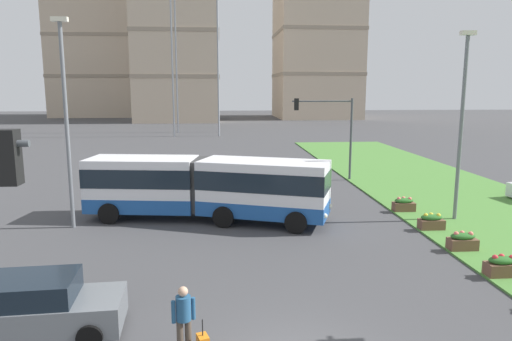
# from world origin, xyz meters

# --- Properties ---
(articulated_bus) EXTENTS (11.93, 5.32, 3.00)m
(articulated_bus) POSITION_xyz_m (-2.37, 12.50, 1.65)
(articulated_bus) COLOR white
(articulated_bus) RESTS_ON ground
(car_grey_wagon) EXTENTS (4.51, 2.25, 1.58)m
(car_grey_wagon) POSITION_xyz_m (-6.54, 1.85, 0.75)
(car_grey_wagon) COLOR slate
(car_grey_wagon) RESTS_ON ground
(car_black_sedan) EXTENTS (4.55, 2.34, 1.58)m
(car_black_sedan) POSITION_xyz_m (-6.04, 23.48, 0.75)
(car_black_sedan) COLOR black
(car_black_sedan) RESTS_ON ground
(pedestrian_crossing) EXTENTS (0.56, 0.36, 1.74)m
(pedestrian_crossing) POSITION_xyz_m (-2.61, 0.62, 1.00)
(pedestrian_crossing) COLOR #4C4238
(pedestrian_crossing) RESTS_ON ground
(flower_planter_1) EXTENTS (1.10, 0.56, 0.74)m
(flower_planter_1) POSITION_xyz_m (7.80, 4.53, 0.43)
(flower_planter_1) COLOR brown
(flower_planter_1) RESTS_ON grass_median
(flower_planter_2) EXTENTS (1.10, 0.56, 0.74)m
(flower_planter_2) POSITION_xyz_m (7.80, 7.18, 0.43)
(flower_planter_2) COLOR brown
(flower_planter_2) RESTS_ON grass_median
(flower_planter_3) EXTENTS (1.10, 0.56, 0.74)m
(flower_planter_3) POSITION_xyz_m (7.80, 9.93, 0.43)
(flower_planter_3) COLOR brown
(flower_planter_3) RESTS_ON grass_median
(flower_planter_4) EXTENTS (1.10, 0.56, 0.74)m
(flower_planter_4) POSITION_xyz_m (7.80, 13.16, 0.43)
(flower_planter_4) COLOR brown
(flower_planter_4) RESTS_ON grass_median
(traffic_light_far_right) EXTENTS (4.23, 0.28, 5.70)m
(traffic_light_far_right) POSITION_xyz_m (5.97, 22.00, 3.97)
(traffic_light_far_right) COLOR #474C51
(traffic_light_far_right) RESTS_ON ground
(streetlight_left) EXTENTS (0.70, 0.28, 9.38)m
(streetlight_left) POSITION_xyz_m (-8.50, 11.71, 5.14)
(streetlight_left) COLOR slate
(streetlight_left) RESTS_ON ground
(streetlight_median) EXTENTS (0.70, 0.28, 8.95)m
(streetlight_median) POSITION_xyz_m (9.70, 11.50, 4.92)
(streetlight_median) COLOR slate
(streetlight_median) RESTS_ON ground
(apartment_tower_west) EXTENTS (18.79, 17.04, 44.00)m
(apartment_tower_west) POSITION_xyz_m (-30.00, 105.10, 22.02)
(apartment_tower_west) COLOR #C6B299
(apartment_tower_west) RESTS_ON ground
(apartment_tower_westcentre) EXTENTS (16.32, 15.95, 41.38)m
(apartment_tower_westcentre) POSITION_xyz_m (-9.65, 86.12, 20.71)
(apartment_tower_westcentre) COLOR #C6B299
(apartment_tower_westcentre) RESTS_ON ground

